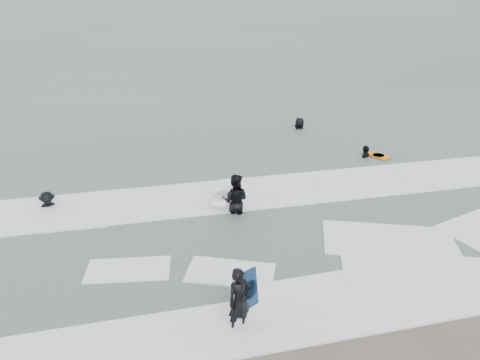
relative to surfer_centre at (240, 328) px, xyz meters
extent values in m
plane|color=brown|center=(1.25, 0.61, 0.00)|extent=(320.00, 320.00, 0.00)
plane|color=#47544C|center=(1.25, 80.61, 0.06)|extent=(320.00, 320.00, 0.00)
imported|color=black|center=(0.00, 0.00, 0.00)|extent=(0.70, 0.58, 1.64)
imported|color=black|center=(1.04, 5.44, 0.00)|extent=(1.14, 1.03, 1.94)
imported|color=black|center=(-5.14, 7.06, 0.00)|extent=(1.06, 0.77, 1.48)
imported|color=black|center=(7.57, 9.05, 0.00)|extent=(1.02, 0.97, 1.69)
imported|color=black|center=(6.01, 13.24, 0.00)|extent=(0.99, 1.01, 1.75)
cube|color=white|center=(1.25, 0.01, 0.03)|extent=(30.03, 2.32, 0.07)
cube|color=white|center=(1.25, 6.61, 0.04)|extent=(30.00, 2.60, 0.09)
camera|label=1|loc=(-1.78, -8.11, 7.61)|focal=35.00mm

